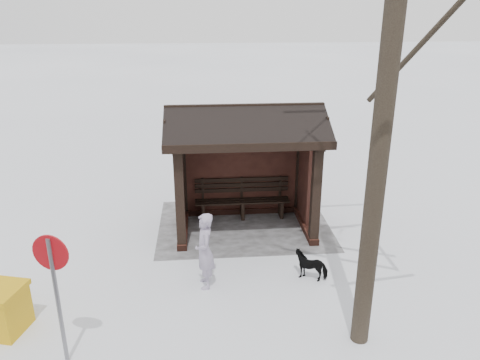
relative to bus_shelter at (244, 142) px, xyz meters
name	(u,v)px	position (x,y,z in m)	size (l,w,h in m)	color
ground	(245,228)	(0.00, 0.16, -2.17)	(120.00, 120.00, 0.00)	white
trampled_patch	(244,225)	(0.00, -0.04, -2.16)	(4.20, 3.20, 0.02)	#95959A
bus_shelter	(244,142)	(0.00, 0.00, 0.00)	(3.60, 2.40, 3.09)	#341A13
pedestrian	(205,251)	(1.00, 2.57, -1.40)	(0.56, 0.37, 1.53)	#9F94AD
dog	(311,264)	(-1.13, 2.45, -1.88)	(0.31, 0.68, 0.58)	black
road_sign	(54,272)	(3.16, 4.46, -0.59)	(0.54, 0.18, 2.17)	slate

